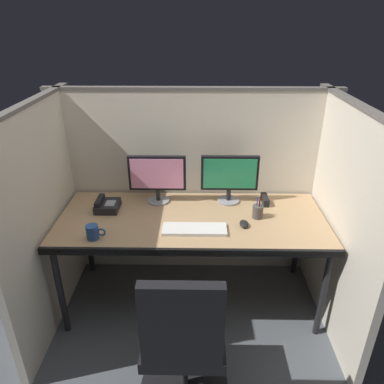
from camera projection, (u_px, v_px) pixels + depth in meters
name	position (u px, v px, depth m)	size (l,w,h in m)	color
ground_plane	(191.00, 326.00, 2.64)	(8.00, 8.00, 0.00)	#4C5156
cubicle_partition_rear	(193.00, 185.00, 2.96)	(2.21, 0.06, 1.57)	beige
cubicle_partition_left	(47.00, 218.00, 2.48)	(0.06, 1.41, 1.57)	beige
cubicle_partition_right	(338.00, 220.00, 2.45)	(0.06, 1.41, 1.57)	beige
desk	(192.00, 225.00, 2.59)	(1.90, 0.80, 0.74)	tan
office_chair	(184.00, 355.00, 1.98)	(0.52, 0.52, 0.97)	black
monitor_left	(157.00, 176.00, 2.71)	(0.43, 0.17, 0.37)	gray
monitor_right	(230.00, 176.00, 2.71)	(0.43, 0.17, 0.37)	gray
keyboard_main	(195.00, 229.00, 2.42)	(0.43, 0.15, 0.02)	silver
computer_mouse	(244.00, 224.00, 2.47)	(0.06, 0.10, 0.04)	black
desk_phone	(107.00, 205.00, 2.68)	(0.17, 0.19, 0.09)	black
pen_cup	(258.00, 212.00, 2.56)	(0.08, 0.08, 0.16)	#4C4742
red_stapler	(265.00, 200.00, 2.77)	(0.04, 0.15, 0.06)	black
coffee_mug	(93.00, 232.00, 2.32)	(0.13, 0.08, 0.09)	#264C8C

